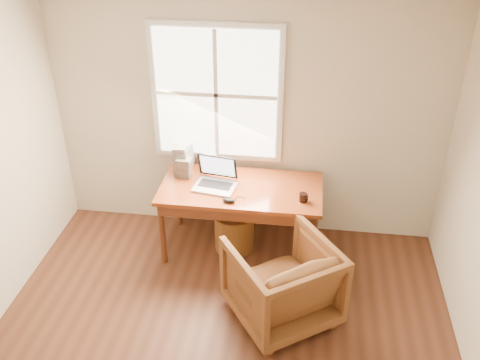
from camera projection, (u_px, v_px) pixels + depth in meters
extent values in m
cube|color=white|center=(196.00, 63.00, 2.80)|extent=(4.00, 4.50, 0.02)
cube|color=beige|center=(247.00, 117.00, 5.39)|extent=(4.00, 0.02, 2.60)
cube|color=silver|center=(217.00, 94.00, 5.27)|extent=(1.32, 0.05, 1.42)
cube|color=white|center=(216.00, 95.00, 5.24)|extent=(1.20, 0.02, 1.30)
cube|color=silver|center=(216.00, 95.00, 5.23)|extent=(0.04, 0.02, 1.30)
cube|color=silver|center=(216.00, 95.00, 5.23)|extent=(1.20, 0.02, 0.04)
cube|color=brown|center=(241.00, 189.00, 5.29)|extent=(1.60, 0.80, 0.04)
imported|color=brown|center=(282.00, 282.00, 4.63)|extent=(1.16, 1.17, 0.77)
cylinder|color=brown|center=(234.00, 231.00, 5.57)|extent=(0.52, 0.52, 0.41)
ellipsoid|color=black|center=(229.00, 200.00, 5.04)|extent=(0.13, 0.08, 0.04)
cylinder|color=black|center=(303.00, 197.00, 5.04)|extent=(0.10, 0.10, 0.08)
cube|color=silver|center=(185.00, 155.00, 5.57)|extent=(0.18, 0.16, 0.28)
cube|color=#2A292F|center=(184.00, 168.00, 5.41)|extent=(0.14, 0.13, 0.20)
cube|color=#9FA0AC|center=(181.00, 161.00, 5.44)|extent=(0.14, 0.12, 0.30)
cube|color=silver|center=(209.00, 163.00, 5.52)|extent=(0.15, 0.14, 0.18)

